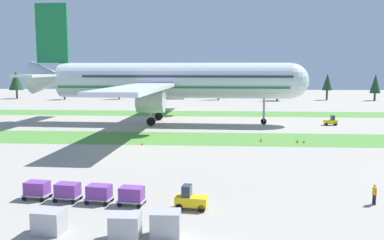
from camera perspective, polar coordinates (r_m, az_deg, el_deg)
grass_strip_near at (r=67.02m, az=3.63°, el=-2.61°), size 320.00×12.68×0.01m
grass_strip_far at (r=104.04m, az=3.70°, el=0.88°), size 320.00×12.68×0.01m
airliner at (r=85.49m, az=-3.45°, el=5.51°), size 57.80×71.53×24.84m
baggage_tug at (r=33.97m, az=-0.19°, el=-10.94°), size 2.74×1.62×1.97m
cargo_dolly_lead at (r=35.22m, az=-8.36°, el=-10.17°), size 2.37×1.76×1.55m
cargo_dolly_second at (r=36.25m, az=-12.75°, el=-9.77°), size 2.37×1.76×1.55m
cargo_dolly_third at (r=37.49m, az=-16.87°, el=-9.34°), size 2.37×1.76×1.55m
cargo_dolly_fourth at (r=38.89m, az=-20.70°, el=-8.89°), size 2.37×1.76×1.55m
pushback_tractor at (r=87.32m, az=18.71°, el=-0.15°), size 2.64×1.38×1.97m
ground_crew_loader at (r=38.21m, az=23.99°, el=-9.30°), size 0.36×0.55×1.74m
uld_container_0 at (r=31.02m, az=-19.20°, el=-13.16°), size 2.17×1.82×1.61m
uld_container_1 at (r=28.66m, az=-9.26°, el=-14.42°), size 2.02×1.63×1.74m
uld_container_2 at (r=28.85m, az=-3.68°, el=-14.16°), size 2.03×1.63×1.77m
taxiway_marker_0 at (r=61.84m, az=-6.91°, el=-3.26°), size 0.44×0.44×0.46m
taxiway_marker_1 at (r=65.36m, az=15.28°, el=-2.90°), size 0.44×0.44×0.46m
taxiway_marker_2 at (r=65.17m, az=9.56°, el=-2.72°), size 0.44×0.44×0.57m
taxiway_marker_3 at (r=65.25m, az=14.45°, el=-2.84°), size 0.44×0.44×0.58m
distant_tree_line at (r=149.47m, az=3.25°, el=5.35°), size 196.44×9.59×11.77m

